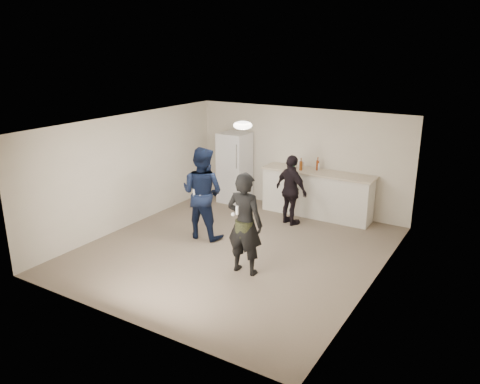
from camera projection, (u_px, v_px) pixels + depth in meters
The scene contains 21 objects.
floor at pixel (235, 249), 9.35m from camera, with size 6.00×6.00×0.00m, color #6B5B4C.
ceiling at pixel (234, 125), 8.60m from camera, with size 6.00×6.00×0.00m, color silver.
wall_back at pixel (300, 159), 11.42m from camera, with size 6.00×6.00×0.00m, color beige.
wall_front at pixel (121, 244), 6.53m from camera, with size 6.00×6.00×0.00m, color beige.
wall_left at pixel (129, 171), 10.34m from camera, with size 6.00×6.00×0.00m, color beige.
wall_right at pixel (378, 216), 7.61m from camera, with size 6.00×6.00×0.00m, color beige.
counter at pixel (317, 195), 11.06m from camera, with size 2.60×0.56×1.05m, color silver.
counter_top at pixel (318, 172), 10.90m from camera, with size 2.68×0.64×0.04m, color beige.
fridge at pixel (235, 168), 12.00m from camera, with size 0.70×0.70×1.80m, color white.
fridge_handle at pixel (236, 156), 11.44m from camera, with size 0.02×0.02×0.60m, color #B4B4B8.
ceiling_dome at pixel (243, 125), 8.86m from camera, with size 0.36×0.36×0.16m, color white.
shaker at pixel (302, 165), 11.09m from camera, with size 0.08×0.08×0.17m, color silver.
man at pixel (202, 193), 9.71m from camera, with size 0.94×0.74×1.94m, color #101F44.
woman at pixel (245, 224), 8.15m from camera, with size 0.68×0.44×1.85m, color black.
camo_shorts at pixel (245, 228), 8.17m from camera, with size 0.34×0.34×0.28m, color #313B1B.
spectator at pixel (291, 190), 10.46m from camera, with size 0.94×0.39×1.60m, color black.
remote_man at pixel (194, 193), 9.46m from camera, with size 0.04×0.04×0.15m, color white.
nunchuk_man at pixel (200, 197), 9.44m from camera, with size 0.07×0.07×0.07m, color white.
remote_woman at pixel (237, 210), 7.85m from camera, with size 0.04×0.04×0.15m, color white.
nunchuk_woman at pixel (233, 214), 7.96m from camera, with size 0.07×0.07×0.07m, color white.
bottle_cluster at pixel (307, 166), 10.98m from camera, with size 0.58×0.32×0.25m.
Camera 1 is at (4.55, -7.27, 3.89)m, focal length 35.00 mm.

